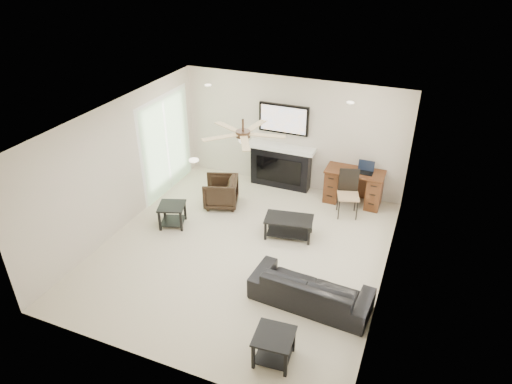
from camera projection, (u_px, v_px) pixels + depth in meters
room_shell at (253, 168)px, 7.55m from camera, size 5.50×5.54×2.52m
sofa at (311, 289)px, 7.05m from camera, size 1.92×0.86×0.55m
armchair at (221, 192)px, 9.62m from camera, size 0.88×0.87×0.63m
coffee_table at (289, 227)px, 8.67m from camera, size 0.97×0.65×0.40m
end_table_near at (274, 347)px, 6.12m from camera, size 0.56×0.56×0.45m
end_table_left at (173, 215)px, 9.00m from camera, size 0.64×0.64×0.45m
fireplace_unit at (281, 148)px, 10.05m from camera, size 1.52×0.34×1.91m
desk at (353, 187)px, 9.68m from camera, size 1.22×0.56×0.76m
desk_chair at (348, 194)px, 9.19m from camera, size 0.53×0.54×0.97m
laptop at (365, 168)px, 9.36m from camera, size 0.33×0.24×0.23m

